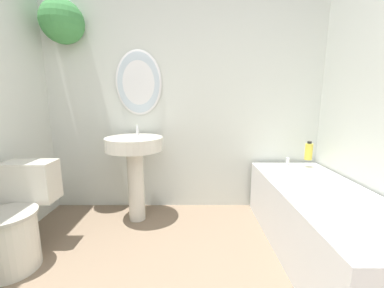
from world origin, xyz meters
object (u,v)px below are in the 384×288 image
object	(u,v)px
toilet	(19,220)
bathtub	(323,222)
shampoo_bottle	(310,151)
pedestal_sink	(136,158)

from	to	relation	value
toilet	bathtub	xyz separation A→B (m)	(2.26, 0.08, -0.05)
toilet	shampoo_bottle	bearing A→B (deg)	16.53
bathtub	toilet	bearing A→B (deg)	-177.91
pedestal_sink	shampoo_bottle	bearing A→B (deg)	2.97
toilet	bathtub	bearing A→B (deg)	2.09
toilet	pedestal_sink	distance (m)	1.00
pedestal_sink	shampoo_bottle	distance (m)	1.72
bathtub	shampoo_bottle	bearing A→B (deg)	74.98
toilet	shampoo_bottle	xyz separation A→B (m)	(2.43, 0.72, 0.36)
pedestal_sink	bathtub	distance (m)	1.68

